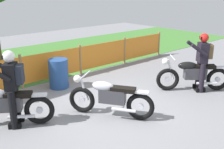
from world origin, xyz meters
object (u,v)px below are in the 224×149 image
(motorcycle_trailing, at_px, (4,105))
(motorcycle_third, at_px, (193,74))
(rider_trailing, at_px, (12,85))
(rider_third, at_px, (202,59))
(oil_drum, at_px, (59,73))
(motorcycle_lead, at_px, (110,97))

(motorcycle_trailing, height_order, motorcycle_third, motorcycle_third)
(rider_trailing, bearing_deg, motorcycle_trailing, 0.51)
(motorcycle_third, relative_size, rider_trailing, 1.00)
(rider_third, relative_size, oil_drum, 1.92)
(motorcycle_lead, xyz_separation_m, motorcycle_trailing, (-2.02, 1.16, 0.01))
(motorcycle_lead, height_order, motorcycle_trailing, motorcycle_trailing)
(motorcycle_trailing, bearing_deg, rider_third, -162.26)
(motorcycle_third, bearing_deg, rider_third, -179.49)
(motorcycle_third, bearing_deg, rider_trailing, 24.68)
(rider_third, height_order, oil_drum, rider_third)
(rider_trailing, bearing_deg, oil_drum, -107.81)
(motorcycle_lead, distance_m, rider_trailing, 2.16)
(motorcycle_lead, relative_size, rider_trailing, 1.07)
(rider_third, bearing_deg, rider_trailing, 23.62)
(motorcycle_third, distance_m, oil_drum, 3.97)
(motorcycle_lead, xyz_separation_m, rider_trailing, (-1.84, 1.03, 0.48))
(rider_third, distance_m, oil_drum, 4.23)
(rider_trailing, relative_size, oil_drum, 1.92)
(motorcycle_third, height_order, rider_trailing, rider_trailing)
(motorcycle_trailing, relative_size, rider_third, 1.06)
(motorcycle_trailing, relative_size, motorcycle_third, 1.05)
(motorcycle_trailing, bearing_deg, motorcycle_third, -161.28)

